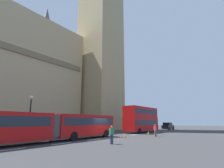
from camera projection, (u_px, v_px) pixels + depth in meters
ground_plane at (105, 138)px, 21.54m from camera, size 160.00×160.00×0.00m
lane_centre_marking at (117, 137)px, 23.56m from camera, size 39.00×0.16×0.01m
articulated_bus at (51, 125)px, 17.97m from camera, size 18.75×2.54×2.90m
double_decker_bus at (142, 118)px, 33.95m from camera, size 10.12×2.54×4.90m
sedan_lead at (168, 126)px, 44.53m from camera, size 4.40×1.86×1.85m
traffic_cone_west at (111, 138)px, 19.54m from camera, size 0.36×0.36×0.58m
traffic_cone_middle at (125, 136)px, 22.19m from camera, size 0.36×0.36×0.58m
traffic_cone_east at (148, 133)px, 27.51m from camera, size 0.36×0.36×0.58m
street_lamp at (30, 113)px, 20.90m from camera, size 0.44×0.44×5.27m
pedestrian_near_cones at (112, 134)px, 16.20m from camera, size 0.45×0.35×1.69m
pedestrian_by_kerb at (155, 130)px, 24.24m from camera, size 0.38×0.46×1.69m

